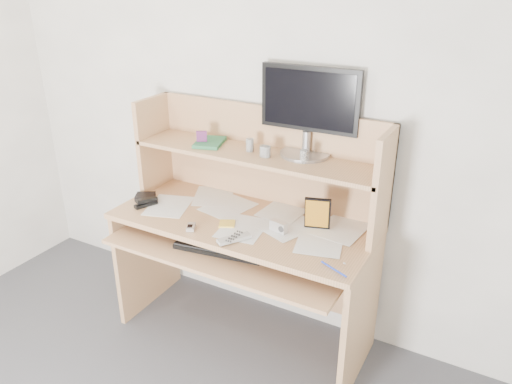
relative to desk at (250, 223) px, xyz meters
The scene contains 19 objects.
back_wall 0.60m from the desk, 90.00° to the left, with size 3.60×0.04×2.50m, color white.
desk is the anchor object (origin of this frame).
paper_clutter 0.10m from the desk, 90.00° to the right, with size 1.32×0.54×0.01m, color white.
keyboard 0.25m from the desk, 96.75° to the right, with size 0.49×0.24×0.03m.
tv_remote 0.31m from the desk, 75.04° to the right, with size 0.05×0.17×0.02m, color #A3A39E.
flip_phone 0.35m from the desk, 121.38° to the right, with size 0.04×0.08×0.02m, color #B7B7BA.
stapler 0.60m from the desk, 160.78° to the right, with size 0.04×0.13×0.04m, color black.
wallet 0.64m from the desk, 168.32° to the right, with size 0.11×0.09×0.03m, color black.
sticky_note_pad 0.18m from the desk, 104.45° to the right, with size 0.08×0.08×0.01m, color #F9FF43.
digital_camera 0.27m from the desk, 25.47° to the right, with size 0.09×0.04×0.06m, color silver.
game_case 0.42m from the desk, ahead, with size 0.13×0.01×0.18m, color black.
blue_pen 0.68m from the desk, 27.35° to the right, with size 0.01×0.01×0.15m, color #162DAA.
card_box 0.54m from the desk, behind, with size 0.06×0.02×0.08m, color maroon.
shelf_book 0.50m from the desk, 166.02° to the left, with size 0.14×0.20×0.02m, color #307852.
chip_stack_a 0.42m from the desk, 30.65° to the left, with size 0.04×0.04×0.06m, color black.
chip_stack_b 0.43m from the desk, 117.92° to the left, with size 0.04×0.04×0.07m, color white.
chip_stack_c 0.42m from the desk, 27.90° to the left, with size 0.05×0.05×0.06m, color black.
chip_stack_d 0.51m from the desk, 11.03° to the left, with size 0.04×0.04×0.07m, color silver.
monitor 0.70m from the desk, 37.93° to the left, with size 0.52×0.26×0.45m.
Camera 1 is at (1.20, -0.55, 1.97)m, focal length 35.00 mm.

